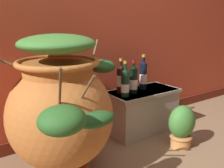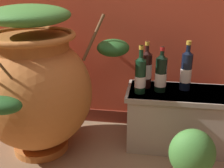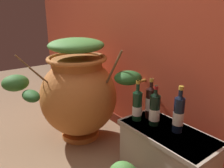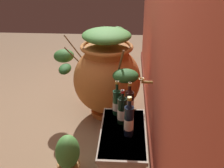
{
  "view_description": "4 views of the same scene",
  "coord_description": "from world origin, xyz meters",
  "px_view_note": "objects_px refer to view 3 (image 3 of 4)",
  "views": [
    {
      "loc": [
        -1.1,
        -0.84,
        1.03
      ],
      "look_at": [
        0.07,
        0.85,
        0.5
      ],
      "focal_mm": 41.19,
      "sensor_mm": 36.0,
      "label": 1
    },
    {
      "loc": [
        0.24,
        -0.86,
        1.08
      ],
      "look_at": [
        -0.01,
        0.78,
        0.45
      ],
      "focal_mm": 44.78,
      "sensor_mm": 36.0,
      "label": 2
    },
    {
      "loc": [
        1.26,
        -0.26,
        1.18
      ],
      "look_at": [
        -0.09,
        0.76,
        0.61
      ],
      "focal_mm": 36.19,
      "sensor_mm": 36.0,
      "label": 3
    },
    {
      "loc": [
        2.18,
        0.88,
        1.67
      ],
      "look_at": [
        0.03,
        0.75,
        0.6
      ],
      "focal_mm": 45.19,
      "sensor_mm": 36.0,
      "label": 4
    }
  ],
  "objects_px": {
    "terracotta_urn": "(78,91)",
    "wine_bottle_middle": "(155,109)",
    "wine_bottle_back": "(137,105)",
    "wine_bottle_left": "(150,101)",
    "wine_bottle_right": "(179,113)"
  },
  "relations": [
    {
      "from": "wine_bottle_middle",
      "to": "wine_bottle_back",
      "type": "xyz_separation_m",
      "value": [
        -0.13,
        -0.05,
        0.0
      ]
    },
    {
      "from": "wine_bottle_right",
      "to": "terracotta_urn",
      "type": "bearing_deg",
      "value": -165.5
    },
    {
      "from": "wine_bottle_middle",
      "to": "wine_bottle_left",
      "type": "bearing_deg",
      "value": 149.65
    },
    {
      "from": "terracotta_urn",
      "to": "wine_bottle_back",
      "type": "bearing_deg",
      "value": 12.24
    },
    {
      "from": "wine_bottle_left",
      "to": "wine_bottle_back",
      "type": "relative_size",
      "value": 1.01
    },
    {
      "from": "wine_bottle_left",
      "to": "wine_bottle_back",
      "type": "distance_m",
      "value": 0.11
    },
    {
      "from": "wine_bottle_right",
      "to": "wine_bottle_back",
      "type": "relative_size",
      "value": 1.05
    },
    {
      "from": "terracotta_urn",
      "to": "wine_bottle_right",
      "type": "bearing_deg",
      "value": 14.5
    },
    {
      "from": "terracotta_urn",
      "to": "wine_bottle_left",
      "type": "height_order",
      "value": "terracotta_urn"
    },
    {
      "from": "wine_bottle_left",
      "to": "wine_bottle_middle",
      "type": "height_order",
      "value": "wine_bottle_left"
    },
    {
      "from": "terracotta_urn",
      "to": "wine_bottle_right",
      "type": "distance_m",
      "value": 0.96
    },
    {
      "from": "wine_bottle_left",
      "to": "wine_bottle_right",
      "type": "distance_m",
      "value": 0.25
    },
    {
      "from": "wine_bottle_right",
      "to": "wine_bottle_back",
      "type": "height_order",
      "value": "wine_bottle_right"
    },
    {
      "from": "wine_bottle_middle",
      "to": "wine_bottle_right",
      "type": "xyz_separation_m",
      "value": [
        0.16,
        0.05,
        0.01
      ]
    },
    {
      "from": "terracotta_urn",
      "to": "wine_bottle_middle",
      "type": "bearing_deg",
      "value": 13.65
    }
  ]
}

